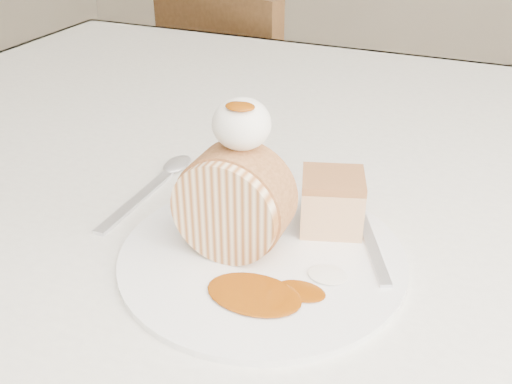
% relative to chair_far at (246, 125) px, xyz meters
% --- Properties ---
extents(table, '(1.40, 0.90, 0.75)m').
position_rel_chair_far_xyz_m(table, '(0.42, -0.65, 0.19)').
color(table, white).
rests_on(table, ground).
extents(chair_far, '(0.50, 0.50, 0.82)m').
position_rel_chair_far_xyz_m(chair_far, '(0.00, 0.00, 0.00)').
color(chair_far, brown).
rests_on(chair_far, ground).
extents(plate, '(0.31, 0.31, 0.01)m').
position_rel_chair_far_xyz_m(plate, '(0.39, -0.87, 0.29)').
color(plate, white).
rests_on(plate, table).
extents(roulade_slice, '(0.09, 0.05, 0.09)m').
position_rel_chair_far_xyz_m(roulade_slice, '(0.37, -0.87, 0.34)').
color(roulade_slice, '#FFE1B1').
rests_on(roulade_slice, plate).
extents(cake_chunk, '(0.07, 0.06, 0.05)m').
position_rel_chair_far_xyz_m(cake_chunk, '(0.44, -0.80, 0.31)').
color(cake_chunk, '#B37344').
rests_on(cake_chunk, plate).
extents(whipped_cream, '(0.05, 0.05, 0.04)m').
position_rel_chair_far_xyz_m(whipped_cream, '(0.37, -0.86, 0.40)').
color(whipped_cream, white).
rests_on(whipped_cream, roulade_slice).
extents(caramel_drizzle, '(0.02, 0.02, 0.01)m').
position_rel_chair_far_xyz_m(caramel_drizzle, '(0.37, -0.86, 0.43)').
color(caramel_drizzle, '#823905').
rests_on(caramel_drizzle, whipped_cream).
extents(caramel_pool, '(0.09, 0.07, 0.00)m').
position_rel_chair_far_xyz_m(caramel_pool, '(0.41, -0.92, 0.29)').
color(caramel_pool, '#823905').
rests_on(caramel_pool, plate).
extents(fork, '(0.08, 0.14, 0.00)m').
position_rel_chair_far_xyz_m(fork, '(0.48, -0.82, 0.29)').
color(fork, silver).
rests_on(fork, plate).
extents(spoon, '(0.02, 0.16, 0.00)m').
position_rel_chair_far_xyz_m(spoon, '(0.24, -0.83, 0.29)').
color(spoon, silver).
rests_on(spoon, table).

